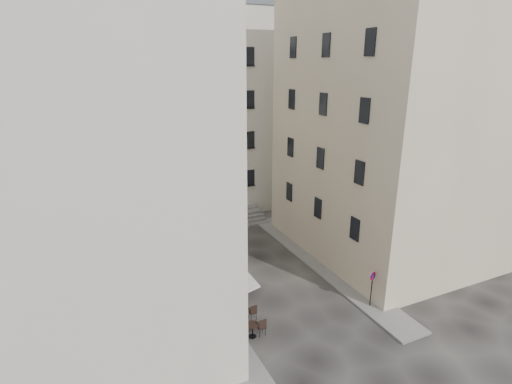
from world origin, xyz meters
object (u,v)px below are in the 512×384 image
bistro_table_b (245,314)px  pedestrian (230,266)px  bistro_table_a (252,329)px  no_parking_sign (372,282)px

bistro_table_b → pedestrian: 4.71m
bistro_table_a → bistro_table_b: bearing=82.8°
bistro_table_a → pedestrian: (1.14, 5.99, 0.35)m
no_parking_sign → pedestrian: 8.93m
no_parking_sign → bistro_table_a: size_ratio=1.66×
bistro_table_a → bistro_table_b: 1.42m
bistro_table_a → pedestrian: 6.11m
no_parking_sign → bistro_table_b: size_ratio=1.78×
bistro_table_a → pedestrian: pedestrian is taller
bistro_table_a → no_parking_sign: bearing=-3.6°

